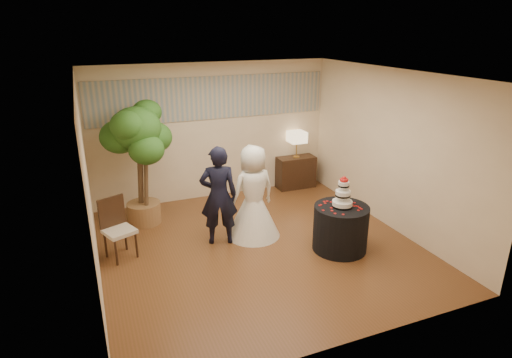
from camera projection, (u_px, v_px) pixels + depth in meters
name	position (u px, v px, depth m)	size (l,w,h in m)	color
floor	(259.00, 247.00, 7.10)	(5.00, 5.00, 0.00)	brown
ceiling	(260.00, 74.00, 6.16)	(5.00, 5.00, 0.00)	white
wall_back	(213.00, 132.00, 8.81)	(5.00, 0.06, 2.80)	beige
wall_front	(352.00, 236.00, 4.45)	(5.00, 0.06, 2.80)	beige
wall_left	(88.00, 188.00, 5.74)	(0.06, 5.00, 2.80)	beige
wall_right	(391.00, 150.00, 7.52)	(0.06, 5.00, 2.80)	beige
mural_border	(212.00, 98.00, 8.56)	(4.90, 0.02, 0.85)	#98988F
groom	(219.00, 196.00, 6.98)	(0.61, 0.40, 1.68)	black
bride	(253.00, 192.00, 7.23)	(0.93, 0.93, 1.62)	white
cake_table	(340.00, 228.00, 6.91)	(0.88, 0.88, 0.75)	black
wedding_cake	(343.00, 192.00, 6.70)	(0.32, 0.32, 0.51)	white
console	(296.00, 172.00, 9.62)	(0.85, 0.38, 0.71)	black
table_lamp	(297.00, 144.00, 9.40)	(0.35, 0.35, 0.58)	#CAB085
ficus_tree	(140.00, 164.00, 7.60)	(1.09, 1.09, 2.29)	#2B5B1C
side_chair	(119.00, 229.00, 6.62)	(0.44, 0.46, 0.97)	black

